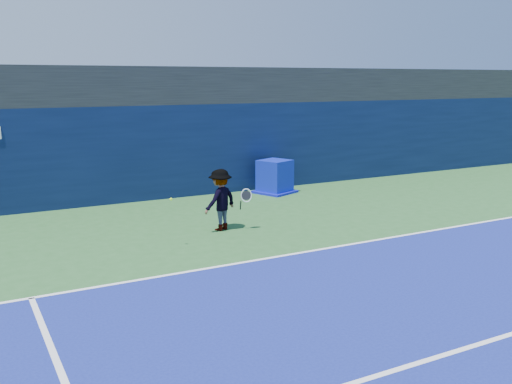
# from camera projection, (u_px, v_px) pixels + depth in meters

# --- Properties ---
(ground) EXTENTS (80.00, 80.00, 0.00)m
(ground) POSITION_uv_depth(u_px,v_px,m) (363.00, 305.00, 9.80)
(ground) COLOR #295B29
(ground) RESTS_ON ground
(baseline) EXTENTS (24.00, 0.10, 0.01)m
(baseline) POSITION_uv_depth(u_px,v_px,m) (276.00, 257.00, 12.39)
(baseline) COLOR white
(baseline) RESTS_ON ground
(service_line) EXTENTS (24.00, 0.10, 0.01)m
(service_line) POSITION_uv_depth(u_px,v_px,m) (453.00, 352.00, 8.07)
(service_line) COLOR white
(service_line) RESTS_ON ground
(stadium_band) EXTENTS (36.00, 3.00, 1.20)m
(stadium_band) POSITION_uv_depth(u_px,v_px,m) (148.00, 85.00, 19.03)
(stadium_band) COLOR black
(stadium_band) RESTS_ON back_wall_assembly
(back_wall_assembly) EXTENTS (36.00, 1.03, 3.00)m
(back_wall_assembly) POSITION_uv_depth(u_px,v_px,m) (160.00, 151.00, 18.57)
(back_wall_assembly) COLOR #0A1638
(back_wall_assembly) RESTS_ON ground
(equipment_cart) EXTENTS (1.52, 1.52, 1.12)m
(equipment_cart) POSITION_uv_depth(u_px,v_px,m) (275.00, 178.00, 19.33)
(equipment_cart) COLOR #0B19A7
(equipment_cart) RESTS_ON ground
(tennis_player) EXTENTS (1.32, 0.94, 1.58)m
(tennis_player) POSITION_uv_depth(u_px,v_px,m) (220.00, 200.00, 14.50)
(tennis_player) COLOR white
(tennis_player) RESTS_ON ground
(tennis_ball) EXTENTS (0.06, 0.06, 0.06)m
(tennis_ball) POSITION_uv_depth(u_px,v_px,m) (171.00, 199.00, 12.89)
(tennis_ball) COLOR #C4F91B
(tennis_ball) RESTS_ON ground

